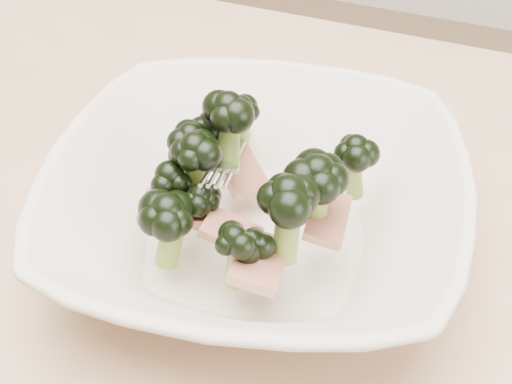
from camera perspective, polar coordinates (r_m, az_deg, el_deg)
dining_table at (r=0.62m, az=-9.08°, el=-10.31°), size 1.20×0.80×0.75m
broccoli_dish at (r=0.51m, az=-0.14°, el=-0.87°), size 0.35×0.35×0.12m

